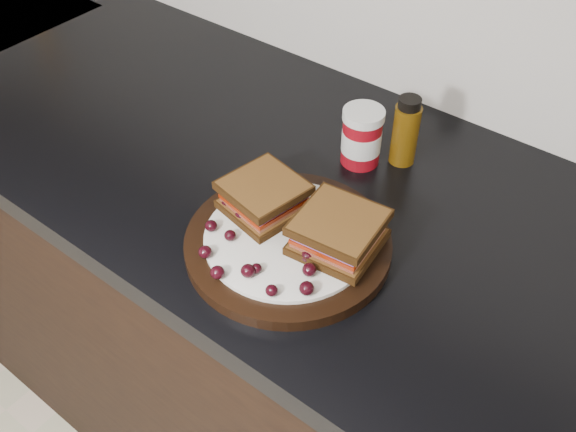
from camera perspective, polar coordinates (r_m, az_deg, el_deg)
name	(u,v)px	position (r m, az deg, el deg)	size (l,w,h in m)	color
base_cabinets	(336,383)	(1.30, 4.31, -14.57)	(3.96, 0.58, 0.86)	black
countertop	(352,216)	(0.95, 5.71, -0.04)	(3.98, 0.60, 0.04)	black
plate	(288,243)	(0.87, 0.00, -2.45)	(0.28, 0.28, 0.02)	black
sandwich_left	(264,197)	(0.88, -2.15, 1.73)	(0.10, 0.10, 0.05)	brown
sandwich_right	(338,232)	(0.83, 4.50, -1.43)	(0.11, 0.11, 0.05)	brown
grape_0	(211,226)	(0.87, -6.85, -0.87)	(0.02, 0.02, 0.02)	black
grape_1	(230,235)	(0.85, -5.18, -1.73)	(0.02, 0.02, 0.01)	black
grape_2	(205,252)	(0.83, -7.38, -3.19)	(0.02, 0.02, 0.02)	black
grape_3	(217,272)	(0.81, -6.29, -5.01)	(0.02, 0.02, 0.02)	black
grape_4	(248,271)	(0.80, -3.59, -4.89)	(0.02, 0.02, 0.02)	black
grape_5	(256,268)	(0.81, -2.82, -4.67)	(0.01, 0.01, 0.01)	black
grape_6	(272,291)	(0.78, -1.47, -6.64)	(0.02, 0.02, 0.01)	black
grape_7	(307,288)	(0.78, 1.66, -6.44)	(0.02, 0.02, 0.02)	black
grape_8	(309,270)	(0.80, 1.90, -4.80)	(0.02, 0.02, 0.02)	black
grape_9	(308,256)	(0.82, 1.75, -3.57)	(0.02, 0.02, 0.02)	black
grape_10	(352,251)	(0.83, 5.70, -3.08)	(0.02, 0.02, 0.02)	black
grape_11	(331,240)	(0.84, 3.88, -2.12)	(0.02, 0.02, 0.02)	black
grape_12	(346,225)	(0.86, 5.22, -0.85)	(0.02, 0.02, 0.02)	black
grape_13	(276,190)	(0.91, -1.06, 2.35)	(0.02, 0.02, 0.02)	black
grape_14	(246,196)	(0.91, -3.80, 1.78)	(0.02, 0.02, 0.01)	black
grape_15	(242,215)	(0.87, -4.12, 0.06)	(0.02, 0.02, 0.02)	black
grape_16	(272,195)	(0.90, -1.44, 1.91)	(0.02, 0.02, 0.02)	black
grape_17	(258,204)	(0.89, -2.69, 1.10)	(0.02, 0.02, 0.02)	black
grape_18	(229,203)	(0.89, -5.31, 1.17)	(0.02, 0.02, 0.02)	black
condiment_jar	(362,137)	(0.99, 6.57, 7.02)	(0.06, 0.06, 0.09)	maroon
oil_bottle	(406,131)	(1.00, 10.41, 7.48)	(0.04, 0.04, 0.11)	#4F3307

